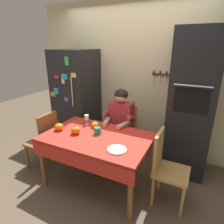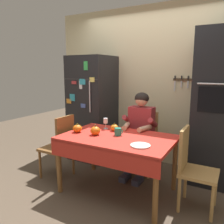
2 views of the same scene
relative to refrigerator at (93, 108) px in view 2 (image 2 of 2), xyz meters
The scene contains 15 objects.
ground_plane 1.62m from the refrigerator, 45.29° to the right, with size 10.00×10.00×0.00m, color brown.
back_wall_assembly 1.15m from the refrigerator, 21.32° to the left, with size 3.70×0.13×2.60m.
refrigerator is the anchor object (origin of this frame).
wall_oven 2.01m from the refrigerator, ahead, with size 0.60×0.64×2.10m.
dining_table 1.32m from the refrigerator, 42.91° to the right, with size 1.40×0.90×0.74m.
chair_behind_person 1.09m from the refrigerator, ahead, with size 0.40×0.40×0.93m.
seated_person 1.06m from the refrigerator, 15.44° to the right, with size 0.47×0.55×1.25m.
chair_left_side 1.01m from the refrigerator, 86.96° to the right, with size 0.40×0.40×0.93m.
chair_right_side 2.04m from the refrigerator, 22.66° to the right, with size 0.40×0.40×0.93m.
coffee_mug 1.24m from the refrigerator, 41.16° to the right, with size 0.12×0.09×0.10m.
wine_glass 0.88m from the refrigerator, 44.29° to the right, with size 0.06×0.06×0.16m.
pumpkin_large 1.16m from the refrigerator, 54.67° to the right, with size 0.13×0.13×0.13m.
pumpkin_medium 1.04m from the refrigerator, 67.83° to the right, with size 0.13×0.13×0.13m.
pumpkin_small 1.03m from the refrigerator, 39.41° to the right, with size 0.11×0.11×0.11m.
serving_tray 1.73m from the refrigerator, 38.63° to the right, with size 0.22×0.22×0.02m, color silver.
Camera 2 is at (1.28, -2.35, 1.56)m, focal length 36.47 mm.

